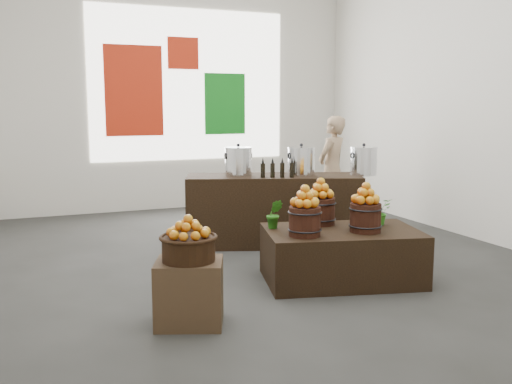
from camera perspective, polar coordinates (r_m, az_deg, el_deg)
name	(u,v)px	position (r m, az deg, el deg)	size (l,w,h in m)	color
ground	(253,261)	(6.25, -0.34, -6.87)	(7.00, 7.00, 0.00)	#333331
back_wall	(171,85)	(9.37, -8.50, 10.55)	(6.00, 0.04, 4.00)	silver
back_opening	(189,85)	(9.43, -6.67, 10.57)	(3.20, 0.02, 2.40)	white
deco_red_left	(134,91)	(9.21, -12.12, 9.86)	(0.90, 0.04, 1.40)	#B6240E
deco_green_right	(225,104)	(9.59, -3.13, 8.79)	(0.70, 0.04, 1.00)	#12751A
deco_red_upper	(183,53)	(9.42, -7.31, 13.61)	(0.50, 0.04, 0.50)	#B6240E
crate	(189,293)	(4.47, -6.68, -9.96)	(0.50, 0.41, 0.50)	#4D3424
wicker_basket	(189,249)	(4.37, -6.76, -5.68)	(0.40, 0.40, 0.18)	black
apples_in_basket	(188,226)	(4.33, -6.80, -3.43)	(0.31, 0.31, 0.17)	#AC0D05
display_table	(341,255)	(5.56, 8.54, -6.28)	(1.45, 0.89, 0.50)	black
apple_bucket_front_left	(305,221)	(5.18, 4.89, -2.95)	(0.29, 0.29, 0.27)	black
apples_in_bucket_front_left	(305,196)	(5.13, 4.93, -0.42)	(0.22, 0.22, 0.19)	#AC0D05
apple_bucket_front_right	(365,218)	(5.43, 10.88, -2.54)	(0.29, 0.29, 0.27)	black
apples_in_bucket_front_right	(366,193)	(5.39, 10.95, -0.12)	(0.22, 0.22, 0.19)	#AC0D05
apple_bucket_rear	(320,211)	(5.69, 6.45, -1.93)	(0.29, 0.29, 0.27)	black
apples_in_bucket_rear	(321,188)	(5.65, 6.49, 0.38)	(0.22, 0.22, 0.19)	#AC0D05
herb_garnish_right	(379,212)	(5.77, 12.20, -1.93)	(0.24, 0.20, 0.26)	#246A16
herb_garnish_left	(274,214)	(5.47, 1.86, -2.21)	(0.15, 0.12, 0.28)	#246A16
counter	(274,210)	(6.89, 1.76, -1.82)	(2.07, 0.66, 0.85)	black
stock_pot_left	(238,162)	(6.79, -1.78, 3.00)	(0.32, 0.32, 0.32)	silver
stock_pot_center	(301,162)	(6.84, 4.54, 3.01)	(0.32, 0.32, 0.32)	silver
stock_pot_right	(363,162)	(6.97, 10.70, 3.00)	(0.32, 0.32, 0.32)	silver
oil_cruets	(275,167)	(6.61, 1.91, 2.47)	(0.30, 0.06, 0.23)	black
shopper	(332,169)	(8.31, 7.60, 2.30)	(0.56, 0.37, 1.53)	#987B5D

